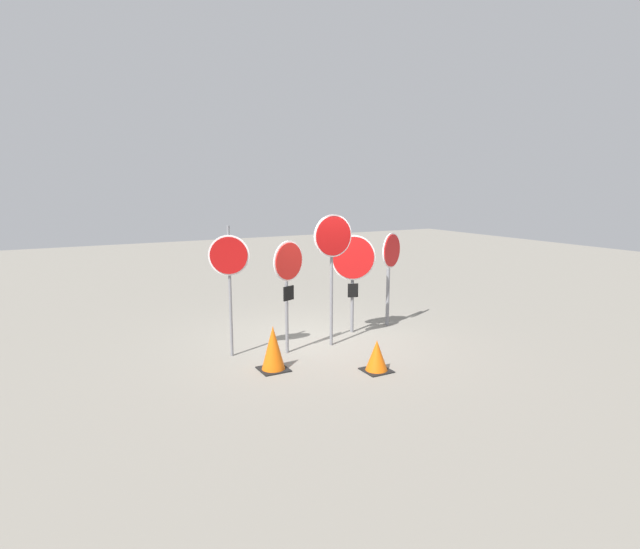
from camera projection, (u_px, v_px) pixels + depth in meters
name	position (u px, v px, depth m)	size (l,w,h in m)	color
ground_plane	(321.00, 341.00, 10.00)	(40.00, 40.00, 0.00)	gray
stop_sign_0	(229.00, 264.00, 8.78)	(0.68, 0.30, 2.38)	slate
stop_sign_1	(288.00, 272.00, 9.00)	(0.69, 0.29, 2.10)	slate
stop_sign_2	(333.00, 248.00, 9.37)	(0.80, 0.12, 2.54)	slate
stop_sign_3	(353.00, 264.00, 10.30)	(0.89, 0.33, 2.07)	slate
stop_sign_4	(391.00, 261.00, 10.83)	(0.69, 0.36, 2.07)	slate
traffic_cone_0	(273.00, 348.00, 8.36)	(0.48, 0.48, 0.77)	black
traffic_cone_1	(377.00, 356.00, 8.32)	(0.45, 0.45, 0.53)	black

